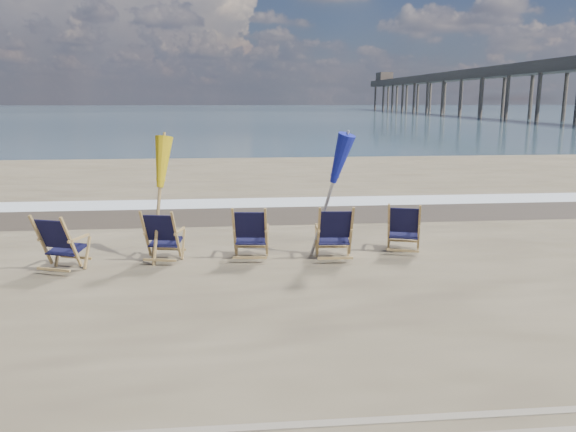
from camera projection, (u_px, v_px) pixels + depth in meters
name	position (u px, v px, depth m)	size (l,w,h in m)	color
ocean	(236.00, 111.00, 131.64)	(400.00, 400.00, 0.00)	#3D5666
surf_foam	(266.00, 202.00, 15.03)	(200.00, 1.40, 0.01)	silver
wet_sand_strip	(270.00, 214.00, 13.57)	(200.00, 2.60, 0.00)	#42362A
beach_chair_0	(71.00, 245.00, 8.76)	(0.63, 0.70, 0.98)	black
beach_chair_1	(176.00, 237.00, 9.33)	(0.60, 0.68, 0.94)	black
beach_chair_2	(266.00, 234.00, 9.49)	(0.62, 0.69, 0.97)	black
beach_chair_3	(351.00, 234.00, 9.47)	(0.63, 0.71, 0.99)	black
beach_chair_4	(419.00, 229.00, 9.88)	(0.60, 0.68, 0.94)	black
umbrella_yellow	(157.00, 168.00, 9.22)	(0.30, 0.30, 2.13)	#AE894E
umbrella_blue	(328.00, 160.00, 9.47)	(0.30, 0.30, 2.24)	#A5A5AD
fishing_pier	(500.00, 85.00, 81.69)	(4.40, 140.00, 9.30)	brown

